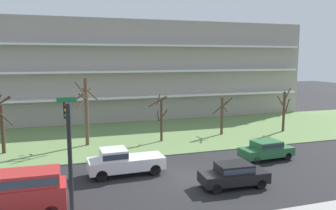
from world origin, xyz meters
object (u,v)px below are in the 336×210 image
at_px(tree_far_left, 2,123).
at_px(van_red_near_right, 15,190).
at_px(tree_center, 161,117).
at_px(tree_right, 222,114).
at_px(pickup_white_center_left, 123,161).
at_px(tree_far_right, 284,110).
at_px(tree_left, 86,109).
at_px(sedan_black_near_left, 234,174).
at_px(sedan_green_center_right, 266,149).
at_px(traffic_signal_mast, 69,145).

bearing_deg(tree_far_left, van_red_near_right, -79.70).
distance_m(tree_center, tree_right, 7.23).
bearing_deg(pickup_white_center_left, van_red_near_right, 33.18).
distance_m(tree_far_right, pickup_white_center_left, 21.67).
bearing_deg(van_red_near_right, tree_right, 37.25).
bearing_deg(tree_far_left, tree_center, -0.14).
distance_m(tree_right, tree_far_right, 7.34).
relative_size(tree_left, tree_far_right, 1.29).
bearing_deg(sedan_black_near_left, sedan_green_center_right, 42.32).
xyz_separation_m(tree_far_right, traffic_signal_mast, (-23.69, -16.05, 1.87)).
bearing_deg(sedan_black_near_left, van_red_near_right, -177.05).
bearing_deg(tree_far_right, sedan_green_center_right, -133.20).
xyz_separation_m(tree_far_left, tree_right, (21.53, 0.80, -0.41)).
bearing_deg(tree_right, tree_far_left, -177.87).
height_order(tree_far_left, sedan_green_center_right, tree_far_left).
distance_m(sedan_black_near_left, pickup_white_center_left, 7.83).
bearing_deg(sedan_green_center_right, pickup_white_center_left, -3.13).
distance_m(tree_left, van_red_near_right, 14.52).
height_order(tree_center, tree_far_right, tree_far_right).
xyz_separation_m(tree_left, tree_right, (14.36, 0.28, -1.30)).
xyz_separation_m(pickup_white_center_left, van_red_near_right, (-6.58, -4.50, 0.38)).
bearing_deg(tree_far_left, tree_left, 4.14).
height_order(tree_left, van_red_near_right, tree_left).
xyz_separation_m(tree_center, van_red_near_right, (-11.98, -12.98, -1.08)).
bearing_deg(tree_far_right, sedan_black_near_left, -136.01).
relative_size(tree_far_left, pickup_white_center_left, 0.95).
bearing_deg(tree_far_right, tree_right, 173.60).
relative_size(tree_far_left, sedan_black_near_left, 1.16).
height_order(tree_far_right, van_red_near_right, tree_far_right).
relative_size(tree_left, sedan_green_center_right, 1.44).
height_order(tree_far_left, van_red_near_right, tree_far_left).
distance_m(tree_far_left, tree_center, 14.35).
relative_size(sedan_green_center_right, traffic_signal_mast, 0.69).
relative_size(tree_left, traffic_signal_mast, 1.00).
relative_size(tree_far_right, sedan_black_near_left, 1.12).
bearing_deg(tree_center, tree_far_left, 179.86).
distance_m(tree_center, tree_far_right, 14.47).
distance_m(tree_far_left, tree_left, 7.24).
bearing_deg(pickup_white_center_left, tree_right, -144.65).
height_order(tree_center, sedan_green_center_right, tree_center).
relative_size(tree_center, traffic_signal_mast, 0.73).
bearing_deg(sedan_black_near_left, tree_center, 97.36).
distance_m(tree_far_left, pickup_white_center_left, 12.46).
distance_m(tree_left, sedan_black_near_left, 16.05).
height_order(tree_far_left, pickup_white_center_left, tree_far_left).
bearing_deg(tree_right, tree_center, -173.36).
height_order(tree_left, tree_center, tree_left).
relative_size(tree_far_left, tree_center, 1.10).
bearing_deg(tree_far_left, sedan_black_near_left, -40.29).
bearing_deg(pickup_white_center_left, traffic_signal_mast, 61.99).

